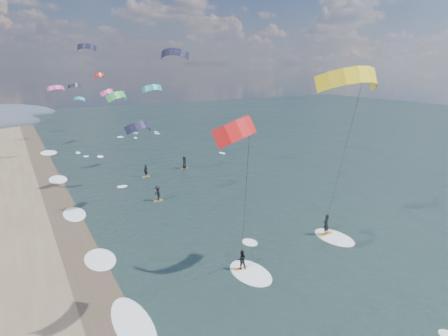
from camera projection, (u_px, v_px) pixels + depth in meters
ground at (336, 322)px, 22.79m from camera, size 260.00×260.00×0.00m
wet_sand_strip at (98, 296)px, 25.35m from camera, size 3.00×240.00×0.00m
kitesurfer_near_a at (357, 111)px, 25.44m from camera, size 8.03×8.50×15.52m
kitesurfer_near_b at (249, 187)px, 21.90m from camera, size 6.89×8.87×13.31m
far_kitesurfers at (166, 177)px, 49.03m from camera, size 9.45×12.35×1.85m
bg_kite_field at (101, 84)px, 66.05m from camera, size 13.44×70.85×12.03m
shoreline_surf at (101, 261)px, 29.89m from camera, size 2.40×79.40×0.11m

